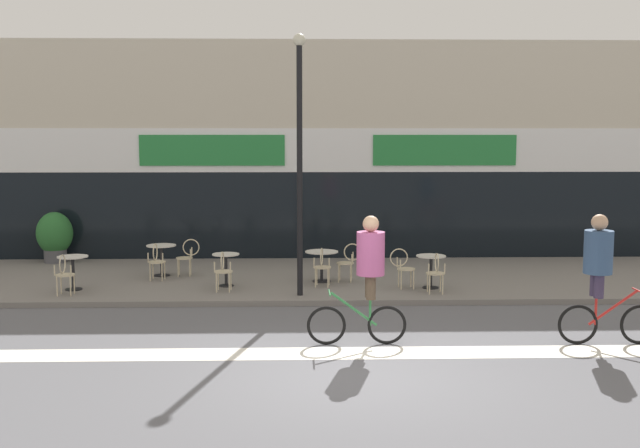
{
  "coord_description": "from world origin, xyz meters",
  "views": [
    {
      "loc": [
        -0.82,
        -10.63,
        3.46
      ],
      "look_at": [
        -0.37,
        5.58,
        1.59
      ],
      "focal_mm": 42.0,
      "sensor_mm": 36.0,
      "label": 1
    }
  ],
  "objects_px": {
    "bistro_table_0": "(73,266)",
    "planter_pot": "(55,236)",
    "cafe_chair_3_near": "(322,264)",
    "cyclist_1": "(601,268)",
    "bistro_table_3": "(322,260)",
    "cafe_chair_4_near": "(436,270)",
    "bistro_table_1": "(161,254)",
    "bistro_table_4": "(431,265)",
    "cafe_chair_3_side": "(348,260)",
    "cafe_chair_4_side": "(403,265)",
    "cyclist_0": "(368,268)",
    "cafe_chair_1_side": "(187,255)",
    "bistro_table_2": "(226,263)",
    "cafe_chair_0_near": "(64,272)",
    "cafe_chair_2_near": "(223,268)",
    "lamp_post": "(300,147)",
    "cafe_chair_1_near": "(156,259)"
  },
  "relations": [
    {
      "from": "cafe_chair_4_near",
      "to": "lamp_post",
      "type": "height_order",
      "value": "lamp_post"
    },
    {
      "from": "bistro_table_3",
      "to": "cyclist_0",
      "type": "xyz_separation_m",
      "value": [
        0.62,
        -4.93,
        0.67
      ]
    },
    {
      "from": "cafe_chair_1_side",
      "to": "cafe_chair_3_near",
      "type": "distance_m",
      "value": 3.55
    },
    {
      "from": "bistro_table_1",
      "to": "planter_pot",
      "type": "relative_size",
      "value": 0.56
    },
    {
      "from": "cafe_chair_3_near",
      "to": "cyclist_0",
      "type": "xyz_separation_m",
      "value": [
        0.63,
        -4.3,
        0.67
      ]
    },
    {
      "from": "bistro_table_0",
      "to": "planter_pot",
      "type": "distance_m",
      "value": 4.08
    },
    {
      "from": "bistro_table_4",
      "to": "cyclist_0",
      "type": "relative_size",
      "value": 0.34
    },
    {
      "from": "bistro_table_3",
      "to": "cafe_chair_4_near",
      "type": "relative_size",
      "value": 0.85
    },
    {
      "from": "cafe_chair_3_near",
      "to": "cyclist_0",
      "type": "height_order",
      "value": "cyclist_0"
    },
    {
      "from": "bistro_table_2",
      "to": "bistro_table_4",
      "type": "distance_m",
      "value": 4.6
    },
    {
      "from": "cafe_chair_3_side",
      "to": "cafe_chair_4_near",
      "type": "distance_m",
      "value": 2.29
    },
    {
      "from": "bistro_table_1",
      "to": "bistro_table_4",
      "type": "height_order",
      "value": "bistro_table_1"
    },
    {
      "from": "cafe_chair_0_near",
      "to": "cafe_chair_1_near",
      "type": "height_order",
      "value": "same"
    },
    {
      "from": "bistro_table_2",
      "to": "cafe_chair_1_side",
      "type": "relative_size",
      "value": 0.82
    },
    {
      "from": "cyclist_1",
      "to": "cafe_chair_0_near",
      "type": "bearing_deg",
      "value": 161.28
    },
    {
      "from": "bistro_table_4",
      "to": "cafe_chair_3_near",
      "type": "bearing_deg",
      "value": 175.3
    },
    {
      "from": "cafe_chair_4_near",
      "to": "cyclist_1",
      "type": "height_order",
      "value": "cyclist_1"
    },
    {
      "from": "bistro_table_2",
      "to": "cafe_chair_1_near",
      "type": "relative_size",
      "value": 0.82
    },
    {
      "from": "cafe_chair_1_side",
      "to": "cyclist_1",
      "type": "bearing_deg",
      "value": 139.46
    },
    {
      "from": "cyclist_0",
      "to": "bistro_table_0",
      "type": "bearing_deg",
      "value": -34.27
    },
    {
      "from": "lamp_post",
      "to": "bistro_table_1",
      "type": "bearing_deg",
      "value": 145.2
    },
    {
      "from": "bistro_table_3",
      "to": "cafe_chair_4_side",
      "type": "relative_size",
      "value": 0.85
    },
    {
      "from": "bistro_table_0",
      "to": "cafe_chair_0_near",
      "type": "distance_m",
      "value": 0.63
    },
    {
      "from": "cafe_chair_4_side",
      "to": "cyclist_0",
      "type": "bearing_deg",
      "value": -109.95
    },
    {
      "from": "cafe_chair_4_side",
      "to": "cyclist_1",
      "type": "height_order",
      "value": "cyclist_1"
    },
    {
      "from": "bistro_table_2",
      "to": "cafe_chair_4_side",
      "type": "relative_size",
      "value": 0.82
    },
    {
      "from": "cafe_chair_3_side",
      "to": "cafe_chair_4_side",
      "type": "relative_size",
      "value": 1.0
    },
    {
      "from": "bistro_table_0",
      "to": "planter_pot",
      "type": "xyz_separation_m",
      "value": [
        -1.6,
        3.74,
        0.19
      ]
    },
    {
      "from": "cafe_chair_0_near",
      "to": "cyclist_1",
      "type": "relative_size",
      "value": 0.41
    },
    {
      "from": "bistro_table_2",
      "to": "bistro_table_3",
      "type": "xyz_separation_m",
      "value": [
        2.18,
        0.48,
        -0.0
      ]
    },
    {
      "from": "bistro_table_4",
      "to": "cyclist_0",
      "type": "xyz_separation_m",
      "value": [
        -1.79,
        -4.1,
        0.66
      ]
    },
    {
      "from": "bistro_table_1",
      "to": "cafe_chair_3_near",
      "type": "bearing_deg",
      "value": -20.85
    },
    {
      "from": "bistro_table_0",
      "to": "cyclist_0",
      "type": "distance_m",
      "value": 7.42
    },
    {
      "from": "cafe_chair_1_near",
      "to": "cyclist_1",
      "type": "xyz_separation_m",
      "value": [
        8.37,
        -5.25,
        0.67
      ]
    },
    {
      "from": "bistro_table_1",
      "to": "cafe_chair_4_near",
      "type": "bearing_deg",
      "value": -20.07
    },
    {
      "from": "cafe_chair_4_side",
      "to": "bistro_table_1",
      "type": "bearing_deg",
      "value": 159.42
    },
    {
      "from": "bistro_table_3",
      "to": "cafe_chair_4_near",
      "type": "xyz_separation_m",
      "value": [
        2.41,
        -1.45,
        -0.0
      ]
    },
    {
      "from": "bistro_table_3",
      "to": "cafe_chair_2_near",
      "type": "height_order",
      "value": "cafe_chair_2_near"
    },
    {
      "from": "bistro_table_3",
      "to": "cyclist_0",
      "type": "distance_m",
      "value": 5.01
    },
    {
      "from": "bistro_table_2",
      "to": "cafe_chair_2_near",
      "type": "relative_size",
      "value": 0.82
    },
    {
      "from": "cafe_chair_4_near",
      "to": "planter_pot",
      "type": "distance_m",
      "value": 10.49
    },
    {
      "from": "bistro_table_3",
      "to": "cyclist_0",
      "type": "relative_size",
      "value": 0.35
    },
    {
      "from": "cafe_chair_3_near",
      "to": "cyclist_1",
      "type": "bearing_deg",
      "value": -126.7
    },
    {
      "from": "cyclist_1",
      "to": "cafe_chair_3_side",
      "type": "bearing_deg",
      "value": 128.81
    },
    {
      "from": "bistro_table_0",
      "to": "cafe_chair_0_near",
      "type": "relative_size",
      "value": 0.83
    },
    {
      "from": "bistro_table_3",
      "to": "cafe_chair_1_side",
      "type": "height_order",
      "value": "cafe_chair_1_side"
    },
    {
      "from": "bistro_table_0",
      "to": "cafe_chair_1_side",
      "type": "xyz_separation_m",
      "value": [
        2.27,
        1.64,
        -0.02
      ]
    },
    {
      "from": "bistro_table_0",
      "to": "bistro_table_3",
      "type": "relative_size",
      "value": 0.98
    },
    {
      "from": "cafe_chair_2_near",
      "to": "cafe_chair_4_side",
      "type": "xyz_separation_m",
      "value": [
        3.97,
        0.27,
        0.0
      ]
    },
    {
      "from": "bistro_table_0",
      "to": "cafe_chair_4_side",
      "type": "bearing_deg",
      "value": -0.28
    }
  ]
}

